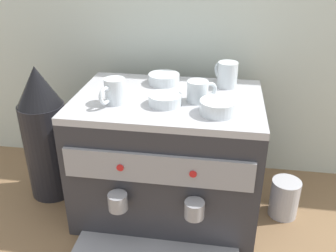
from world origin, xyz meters
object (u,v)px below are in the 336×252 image
object	(u,v)px
ceramic_cup_1	(199,91)
ceramic_bowl_1	(164,79)
ceramic_cup_0	(114,91)
coffee_grinder	(45,134)
ceramic_bowl_2	(218,107)
ceramic_cup_2	(227,74)
ceramic_bowl_0	(166,100)
espresso_machine	(168,156)
milk_pitcher	(284,198)

from	to	relation	value
ceramic_cup_1	ceramic_bowl_1	size ratio (longest dim) A/B	0.86
ceramic_cup_0	coffee_grinder	bearing A→B (deg)	163.23
ceramic_cup_0	ceramic_bowl_2	world-z (taller)	ceramic_cup_0
ceramic_cup_2	ceramic_bowl_1	distance (m)	0.21
ceramic_cup_0	ceramic_bowl_0	size ratio (longest dim) A/B	1.01
espresso_machine	coffee_grinder	size ratio (longest dim) A/B	1.19
ceramic_bowl_0	coffee_grinder	size ratio (longest dim) A/B	0.20
espresso_machine	coffee_grinder	world-z (taller)	coffee_grinder
ceramic_cup_1	ceramic_bowl_1	world-z (taller)	ceramic_cup_1
ceramic_cup_2	ceramic_bowl_0	xyz separation A→B (m)	(-0.17, -0.18, -0.03)
ceramic_bowl_0	ceramic_cup_2	bearing A→B (deg)	46.65
ceramic_cup_2	coffee_grinder	size ratio (longest dim) A/B	0.20
ceramic_bowl_0	milk_pitcher	distance (m)	0.54
ceramic_cup_0	ceramic_bowl_0	bearing A→B (deg)	4.88
ceramic_bowl_1	coffee_grinder	size ratio (longest dim) A/B	0.21
ceramic_bowl_2	ceramic_cup_0	bearing A→B (deg)	175.08
ceramic_cup_1	ceramic_cup_2	size ratio (longest dim) A/B	0.92
ceramic_cup_2	coffee_grinder	distance (m)	0.65
ceramic_bowl_2	coffee_grinder	distance (m)	0.63
ceramic_cup_0	ceramic_cup_2	world-z (taller)	ceramic_cup_2
coffee_grinder	ceramic_cup_2	bearing A→B (deg)	10.03
ceramic_bowl_0	ceramic_bowl_2	xyz separation A→B (m)	(0.15, -0.04, 0.00)
ceramic_cup_1	milk_pitcher	xyz separation A→B (m)	(0.30, 0.03, -0.38)
ceramic_bowl_2	ceramic_cup_1	bearing A→B (deg)	126.75
espresso_machine	ceramic_cup_2	world-z (taller)	ceramic_cup_2
ceramic_cup_1	coffee_grinder	distance (m)	0.57
espresso_machine	milk_pitcher	world-z (taller)	espresso_machine
milk_pitcher	ceramic_bowl_0	bearing A→B (deg)	-170.12
ceramic_bowl_1	ceramic_bowl_2	xyz separation A→B (m)	(0.19, -0.21, 0.00)
ceramic_cup_1	ceramic_bowl_1	distance (m)	0.19
ceramic_cup_2	milk_pitcher	bearing A→B (deg)	-27.07
ceramic_cup_1	ceramic_bowl_2	bearing A→B (deg)	-53.25
espresso_machine	ceramic_bowl_0	size ratio (longest dim) A/B	5.97
ceramic_bowl_2	coffee_grinder	world-z (taller)	coffee_grinder
ceramic_bowl_2	coffee_grinder	size ratio (longest dim) A/B	0.21
ceramic_bowl_0	coffee_grinder	bearing A→B (deg)	170.43
ceramic_bowl_1	ceramic_bowl_2	size ratio (longest dim) A/B	1.03
ceramic_cup_1	ceramic_bowl_0	distance (m)	0.10
ceramic_cup_2	ceramic_bowl_1	world-z (taller)	ceramic_cup_2
coffee_grinder	milk_pitcher	xyz separation A→B (m)	(0.83, -0.01, -0.17)
ceramic_bowl_1	coffee_grinder	distance (m)	0.45
ceramic_cup_1	milk_pitcher	world-z (taller)	ceramic_cup_1
espresso_machine	ceramic_bowl_2	world-z (taller)	ceramic_bowl_2
ceramic_cup_0	ceramic_cup_1	world-z (taller)	ceramic_cup_0
espresso_machine	ceramic_cup_0	size ratio (longest dim) A/B	5.91
ceramic_cup_1	ceramic_bowl_0	size ratio (longest dim) A/B	0.93
ceramic_bowl_0	ceramic_bowl_1	distance (m)	0.18
coffee_grinder	ceramic_bowl_1	bearing A→B (deg)	14.35
ceramic_cup_1	ceramic_bowl_1	bearing A→B (deg)	133.06
ceramic_cup_0	ceramic_cup_1	xyz separation A→B (m)	(0.24, 0.05, -0.01)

